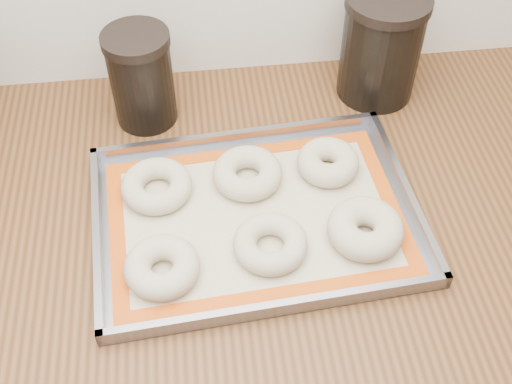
{
  "coord_description": "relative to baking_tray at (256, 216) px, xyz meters",
  "views": [
    {
      "loc": [
        -0.04,
        1.06,
        1.62
      ],
      "look_at": [
        0.04,
        1.64,
        0.96
      ],
      "focal_mm": 45.0,
      "sensor_mm": 36.0,
      "label": 1
    }
  ],
  "objects": [
    {
      "name": "cabinet",
      "position": [
        -0.04,
        0.03,
        -0.48
      ],
      "size": [
        3.0,
        0.65,
        0.86
      ],
      "primitive_type": "cube",
      "color": "#576358",
      "rests_on": "floor"
    },
    {
      "name": "countertop",
      "position": [
        -0.04,
        0.03,
        -0.03
      ],
      "size": [
        3.06,
        0.68,
        0.04
      ],
      "primitive_type": "cube",
      "color": "brown",
      "rests_on": "cabinet"
    },
    {
      "name": "baking_tray",
      "position": [
        0.0,
        0.0,
        0.0
      ],
      "size": [
        0.48,
        0.36,
        0.03
      ],
      "rotation": [
        0.0,
        0.0,
        0.07
      ],
      "color": "gray",
      "rests_on": "countertop"
    },
    {
      "name": "baking_mat",
      "position": [
        0.0,
        0.0,
        -0.0
      ],
      "size": [
        0.44,
        0.32,
        0.0
      ],
      "rotation": [
        0.0,
        0.0,
        0.07
      ],
      "color": "#C6B793",
      "rests_on": "baking_tray"
    },
    {
      "name": "bagel_front_left",
      "position": [
        -0.14,
        -0.08,
        0.02
      ],
      "size": [
        0.11,
        0.11,
        0.04
      ],
      "primitive_type": "torus",
      "rotation": [
        0.0,
        0.0,
        -0.11
      ],
      "color": "#C1B396",
      "rests_on": "baking_mat"
    },
    {
      "name": "bagel_front_mid",
      "position": [
        0.01,
        -0.06,
        0.01
      ],
      "size": [
        0.12,
        0.12,
        0.03
      ],
      "primitive_type": "torus",
      "rotation": [
        0.0,
        0.0,
        0.21
      ],
      "color": "#C1B396",
      "rests_on": "baking_mat"
    },
    {
      "name": "bagel_front_right",
      "position": [
        0.15,
        -0.06,
        0.02
      ],
      "size": [
        0.11,
        0.11,
        0.04
      ],
      "primitive_type": "torus",
      "rotation": [
        0.0,
        0.0,
        0.0
      ],
      "color": "#C1B396",
      "rests_on": "baking_mat"
    },
    {
      "name": "bagel_back_left",
      "position": [
        -0.14,
        0.06,
        0.01
      ],
      "size": [
        0.12,
        0.12,
        0.03
      ],
      "primitive_type": "torus",
      "rotation": [
        0.0,
        0.0,
        0.12
      ],
      "color": "#C1B396",
      "rests_on": "baking_mat"
    },
    {
      "name": "bagel_back_mid",
      "position": [
        -0.0,
        0.07,
        0.02
      ],
      "size": [
        0.13,
        0.13,
        0.04
      ],
      "primitive_type": "torus",
      "rotation": [
        0.0,
        0.0,
        0.24
      ],
      "color": "#C1B396",
      "rests_on": "baking_mat"
    },
    {
      "name": "bagel_back_right",
      "position": [
        0.12,
        0.08,
        0.02
      ],
      "size": [
        0.11,
        0.11,
        0.04
      ],
      "primitive_type": "torus",
      "rotation": [
        0.0,
        0.0,
        -0.23
      ],
      "color": "#C1B396",
      "rests_on": "baking_mat"
    },
    {
      "name": "canister_mid",
      "position": [
        -0.15,
        0.24,
        0.08
      ],
      "size": [
        0.11,
        0.11,
        0.16
      ],
      "color": "black",
      "rests_on": "countertop"
    },
    {
      "name": "canister_right",
      "position": [
        0.24,
        0.26,
        0.09
      ],
      "size": [
        0.14,
        0.14,
        0.18
      ],
      "color": "black",
      "rests_on": "countertop"
    }
  ]
}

